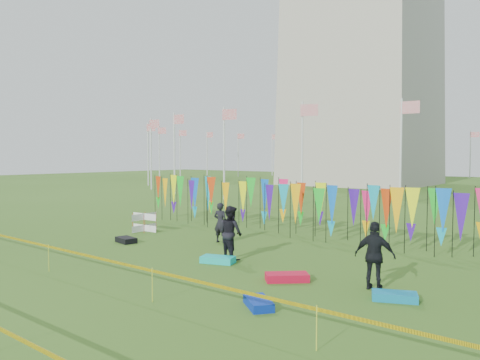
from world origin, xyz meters
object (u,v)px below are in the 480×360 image
Objects in this scene: person_left at (220,223)px; person_right at (375,256)px; kite_bag_red at (287,277)px; kite_bag_black at (126,240)px; person_mid at (231,233)px; kite_bag_teal at (394,296)px; kite_bag_blue at (258,303)px; kite_bag_turquoise at (218,260)px; box_kite at (144,222)px.

person_right reaches higher than person_left.
kite_bag_red reaches higher than kite_bag_black.
person_mid is 1.74× the size of kite_bag_teal.
person_mid is at bearing 2.95° from kite_bag_black.
person_mid is at bearing 137.33° from kite_bag_blue.
kite_bag_blue is 3.63m from kite_bag_teal.
kite_bag_blue is at bearing -19.19° from kite_bag_black.
kite_bag_blue is 0.90× the size of kite_bag_teal.
person_mid is 1.69× the size of kite_bag_turquoise.
kite_bag_red is 1.28× the size of kite_bag_black.
person_left is at bearing 159.81° from kite_bag_teal.
person_right is at bearing 3.35° from kite_bag_turquoise.
kite_bag_teal is (12.15, -0.69, -0.01)m from kite_bag_black.
box_kite is 0.72× the size of kite_bag_red.
kite_bag_red is (5.71, -3.46, -0.76)m from person_left.
person_right is at bearing 63.90° from kite_bag_blue.
person_left is at bearing 129.85° from kite_bag_turquoise.
kite_bag_turquoise is at bearing 177.25° from kite_bag_teal.
person_right is at bearing 150.90° from person_left.
person_right is at bearing -10.89° from box_kite.
kite_bag_red is (3.22, -0.48, 0.00)m from kite_bag_turquoise.
kite_bag_teal is at bearing 47.65° from kite_bag_blue.
kite_bag_blue is 10.27m from kite_bag_black.
kite_bag_red is (10.65, -3.33, -0.34)m from box_kite.
kite_bag_teal is at bearing -173.62° from person_mid.
person_mid is at bearing 171.29° from kite_bag_teal.
person_left is 8.55m from person_right.
person_mid is 1.54× the size of kite_bag_red.
kite_bag_red is at bearing 175.15° from person_mid.
box_kite reaches higher than kite_bag_red.
person_right is 2.69m from kite_bag_red.
person_left is 9.56m from kite_bag_teal.
person_left is 1.37× the size of kite_bag_red.
kite_bag_black is at bearing -54.77° from box_kite.
kite_bag_blue is (-1.63, -3.33, -0.86)m from person_right.
person_right is (8.13, -2.65, 0.09)m from person_left.
kite_bag_turquoise is 0.91× the size of kite_bag_red.
box_kite is 0.90× the size of kite_bag_blue.
kite_bag_red reaches higher than kite_bag_teal.
person_left is 0.89× the size of person_mid.
person_left is 8.86m from kite_bag_blue.
kite_bag_black is at bearing 160.81° from kite_bag_blue.
person_left reaches higher than kite_bag_red.
kite_bag_blue is (11.44, -5.84, -0.35)m from box_kite.
kite_bag_red is at bearing -176.93° from kite_bag_teal.
kite_bag_teal is (0.82, -0.64, -0.86)m from person_right.
kite_bag_red is at bearing -17.36° from box_kite.
kite_bag_black is at bearing 28.00° from person_left.
person_mid is 5.49m from kite_bag_blue.
kite_bag_turquoise is at bearing -7.71° from person_right.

